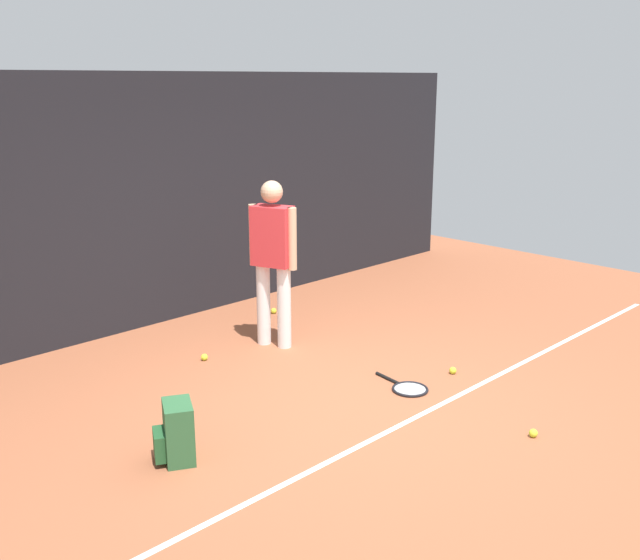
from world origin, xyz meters
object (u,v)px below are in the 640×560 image
object	(u,v)px
backpack	(176,433)
tennis_ball_near_player	(453,370)
tennis_racket	(408,388)
tennis_ball_far_left	(204,357)
tennis_ball_by_fence	(533,433)
tennis_ball_mid_court	(274,311)
tennis_player	(273,254)

from	to	relation	value
backpack	tennis_ball_near_player	bearing A→B (deg)	108.66
tennis_racket	tennis_ball_far_left	bearing A→B (deg)	-146.43
tennis_racket	tennis_ball_by_fence	size ratio (longest dim) A/B	9.56
tennis_racket	tennis_ball_mid_court	size ratio (longest dim) A/B	9.56
tennis_ball_mid_court	tennis_racket	bearing A→B (deg)	-103.18
backpack	tennis_ball_near_player	distance (m)	2.77
tennis_racket	tennis_ball_near_player	distance (m)	0.58
backpack	tennis_ball_far_left	world-z (taller)	backpack
tennis_ball_by_fence	tennis_racket	bearing A→B (deg)	89.31
tennis_racket	tennis_ball_far_left	xyz separation A→B (m)	(-0.87, 1.83, 0.02)
tennis_ball_by_fence	tennis_ball_far_left	world-z (taller)	same
tennis_player	tennis_ball_mid_court	bearing A→B (deg)	-60.36
tennis_ball_near_player	tennis_ball_far_left	world-z (taller)	same
backpack	tennis_ball_mid_court	size ratio (longest dim) A/B	6.67
tennis_ball_mid_court	tennis_player	bearing A→B (deg)	-130.84
tennis_player	tennis_ball_near_player	size ratio (longest dim) A/B	25.76
tennis_ball_far_left	tennis_player	bearing A→B (deg)	-11.60
tennis_player	tennis_ball_near_player	xyz separation A→B (m)	(0.68, -1.75, -0.93)
tennis_ball_by_fence	tennis_ball_mid_court	xyz separation A→B (m)	(0.59, 3.69, 0.00)
tennis_racket	tennis_ball_by_fence	world-z (taller)	tennis_ball_by_fence
backpack	tennis_ball_mid_court	xyz separation A→B (m)	(2.73, 2.06, -0.18)
tennis_player	tennis_ball_far_left	world-z (taller)	tennis_player
tennis_ball_near_player	tennis_ball_mid_court	bearing A→B (deg)	89.96
tennis_ball_by_fence	tennis_ball_mid_court	bearing A→B (deg)	80.92
tennis_ball_mid_court	tennis_ball_far_left	world-z (taller)	same
tennis_player	backpack	distance (m)	2.53
tennis_player	backpack	bearing A→B (deg)	102.41
tennis_racket	backpack	size ratio (longest dim) A/B	1.43
tennis_ball_by_fence	backpack	bearing A→B (deg)	142.61
tennis_racket	tennis_ball_by_fence	distance (m)	1.24
tennis_ball_mid_court	tennis_ball_near_player	bearing A→B (deg)	-90.04
tennis_racket	tennis_ball_near_player	world-z (taller)	tennis_ball_near_player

